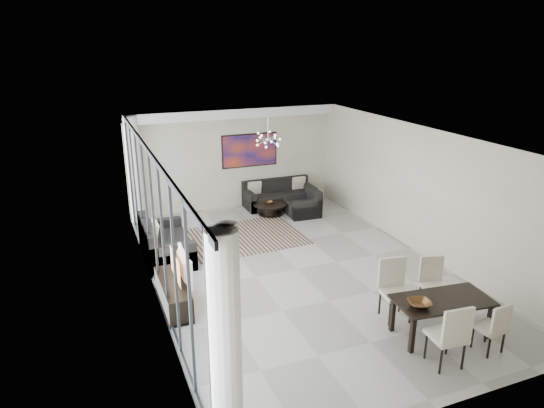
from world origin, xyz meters
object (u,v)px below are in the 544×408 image
tv_console (173,294)px  television (180,267)px  sofa_main (279,197)px  coffee_table (270,208)px  dining_table (442,304)px

tv_console → television: (0.16, 0.01, 0.52)m
sofa_main → television: (-3.86, -4.57, 0.50)m
coffee_table → sofa_main: sofa_main is taller
tv_console → dining_table: dining_table is taller
dining_table → coffee_table: bearing=94.1°
coffee_table → sofa_main: (0.53, 0.65, 0.06)m
tv_console → dining_table: bearing=-33.2°
tv_console → television: size_ratio=1.60×
television → dining_table: size_ratio=0.57×
coffee_table → tv_console: (-3.49, -3.93, 0.05)m
coffee_table → television: (-3.33, -3.92, 0.57)m
coffee_table → television: bearing=-130.3°
coffee_table → television: television is taller
sofa_main → television: 6.00m
sofa_main → coffee_table: bearing=-129.4°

